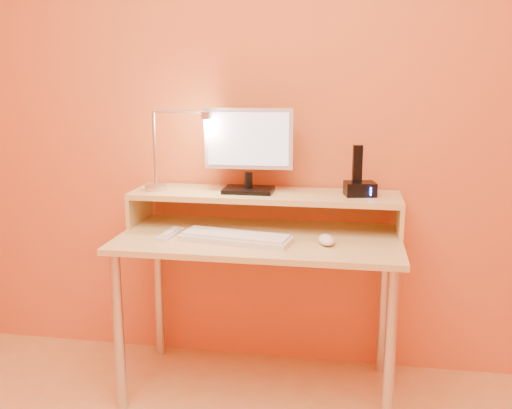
% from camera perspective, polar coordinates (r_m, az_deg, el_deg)
% --- Properties ---
extents(wall_back, '(3.00, 0.04, 2.50)m').
position_cam_1_polar(wall_back, '(2.66, 1.46, 9.77)').
color(wall_back, orange).
rests_on(wall_back, floor).
extents(desk_leg_fl, '(0.04, 0.04, 0.69)m').
position_cam_1_polar(desk_leg_fl, '(2.49, -13.57, -12.35)').
color(desk_leg_fl, silver).
rests_on(desk_leg_fl, floor).
extents(desk_leg_fr, '(0.04, 0.04, 0.69)m').
position_cam_1_polar(desk_leg_fr, '(2.32, 13.25, -14.31)').
color(desk_leg_fr, silver).
rests_on(desk_leg_fr, floor).
extents(desk_leg_bl, '(0.04, 0.04, 0.69)m').
position_cam_1_polar(desk_leg_bl, '(2.92, -9.72, -8.35)').
color(desk_leg_bl, silver).
rests_on(desk_leg_bl, floor).
extents(desk_leg_br, '(0.04, 0.04, 0.69)m').
position_cam_1_polar(desk_leg_br, '(2.77, 12.63, -9.64)').
color(desk_leg_br, silver).
rests_on(desk_leg_br, floor).
extents(desk_lower, '(1.20, 0.60, 0.02)m').
position_cam_1_polar(desk_lower, '(2.44, 0.32, -3.45)').
color(desk_lower, '#DEC280').
rests_on(desk_lower, floor).
extents(shelf_riser_left, '(0.02, 0.30, 0.14)m').
position_cam_1_polar(shelf_riser_left, '(2.71, -11.57, -0.31)').
color(shelf_riser_left, '#DEC280').
rests_on(shelf_riser_left, desk_lower).
extents(shelf_riser_right, '(0.02, 0.30, 0.14)m').
position_cam_1_polar(shelf_riser_right, '(2.54, 14.14, -1.31)').
color(shelf_riser_right, '#DEC280').
rests_on(shelf_riser_right, desk_lower).
extents(desk_shelf, '(1.20, 0.30, 0.02)m').
position_cam_1_polar(desk_shelf, '(2.54, 0.87, 0.94)').
color(desk_shelf, '#DEC280').
rests_on(desk_shelf, desk_lower).
extents(monitor_foot, '(0.22, 0.16, 0.02)m').
position_cam_1_polar(monitor_foot, '(2.55, -0.75, 1.47)').
color(monitor_foot, black).
rests_on(monitor_foot, desk_shelf).
extents(monitor_neck, '(0.04, 0.04, 0.07)m').
position_cam_1_polar(monitor_neck, '(2.54, -0.76, 2.44)').
color(monitor_neck, black).
rests_on(monitor_neck, monitor_foot).
extents(monitor_panel, '(0.39, 0.05, 0.27)m').
position_cam_1_polar(monitor_panel, '(2.53, -0.73, 6.61)').
color(monitor_panel, silver).
rests_on(monitor_panel, monitor_neck).
extents(monitor_back, '(0.35, 0.03, 0.23)m').
position_cam_1_polar(monitor_back, '(2.55, -0.63, 6.67)').
color(monitor_back, black).
rests_on(monitor_back, monitor_panel).
extents(monitor_screen, '(0.36, 0.02, 0.23)m').
position_cam_1_polar(monitor_screen, '(2.51, -0.80, 6.56)').
color(monitor_screen, '#B3B6D2').
rests_on(monitor_screen, monitor_panel).
extents(lamp_base, '(0.10, 0.10, 0.02)m').
position_cam_1_polar(lamp_base, '(2.63, -9.97, 1.69)').
color(lamp_base, silver).
rests_on(lamp_base, desk_shelf).
extents(lamp_post, '(0.01, 0.01, 0.33)m').
position_cam_1_polar(lamp_post, '(2.60, -10.12, 5.53)').
color(lamp_post, silver).
rests_on(lamp_post, lamp_base).
extents(lamp_arm, '(0.24, 0.01, 0.01)m').
position_cam_1_polar(lamp_arm, '(2.55, -7.69, 9.19)').
color(lamp_arm, silver).
rests_on(lamp_arm, lamp_post).
extents(lamp_head, '(0.04, 0.04, 0.03)m').
position_cam_1_polar(lamp_head, '(2.52, -5.04, 8.87)').
color(lamp_head, silver).
rests_on(lamp_head, lamp_arm).
extents(lamp_bulb, '(0.03, 0.03, 0.00)m').
position_cam_1_polar(lamp_bulb, '(2.52, -5.03, 8.51)').
color(lamp_bulb, '#FFEAC6').
rests_on(lamp_bulb, lamp_head).
extents(phone_dock, '(0.15, 0.12, 0.06)m').
position_cam_1_polar(phone_dock, '(2.51, 10.36, 1.55)').
color(phone_dock, black).
rests_on(phone_dock, desk_shelf).
extents(phone_handset, '(0.04, 0.03, 0.16)m').
position_cam_1_polar(phone_handset, '(2.49, 10.12, 4.05)').
color(phone_handset, black).
rests_on(phone_handset, phone_dock).
extents(phone_led, '(0.01, 0.00, 0.04)m').
position_cam_1_polar(phone_led, '(2.46, 11.42, 1.28)').
color(phone_led, '#2667FF').
rests_on(phone_led, phone_dock).
extents(keyboard, '(0.48, 0.22, 0.02)m').
position_cam_1_polar(keyboard, '(2.36, -2.07, -3.42)').
color(keyboard, silver).
rests_on(keyboard, desk_lower).
extents(mouse, '(0.09, 0.13, 0.04)m').
position_cam_1_polar(mouse, '(2.33, 7.07, -3.52)').
color(mouse, white).
rests_on(mouse, desk_lower).
extents(remote_control, '(0.07, 0.18, 0.02)m').
position_cam_1_polar(remote_control, '(2.45, -8.57, -2.98)').
color(remote_control, silver).
rests_on(remote_control, desk_lower).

